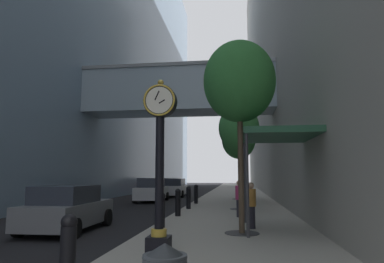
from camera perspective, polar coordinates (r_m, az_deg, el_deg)
The scene contains 19 objects.
ground_plane at distance 30.14m, azimuth 1.67°, elevation -11.00°, with size 110.00×110.00×0.00m, color black.
sidewalk_right at distance 32.97m, azimuth 7.25°, elevation -10.50°, with size 5.71×80.00×0.14m, color #9E998E.
building_block_left at distance 39.93m, azimuth -16.44°, elevation 17.97°, with size 22.68×80.00×37.69m.
street_clock at distance 8.66m, azimuth -5.41°, elevation -3.83°, with size 0.84×0.55×4.29m.
bollard_nearest at distance 6.10m, azimuth -19.98°, elevation -18.19°, with size 0.26×0.26×1.22m.
bollard_third at distance 12.45m, azimuth -5.12°, elevation -12.75°, with size 0.26×0.26×1.22m.
bollard_fourth at distance 15.76m, azimuth -2.36°, elevation -11.60°, with size 0.26×0.26×1.22m.
bollard_fifth at distance 19.10m, azimuth -0.58°, elevation -10.84°, with size 0.26×0.26×1.22m.
bollard_sixth at distance 22.44m, azimuth 0.67°, elevation -10.31°, with size 0.26×0.26×1.22m.
street_tree_near at distance 11.65m, azimuth 7.88°, elevation 8.14°, with size 2.40×2.40×6.32m.
street_tree_mid_near at distance 19.13m, azimuth 7.82°, elevation 0.50°, with size 2.25×2.25×5.72m.
street_tree_mid_far at distance 26.83m, azimuth 7.77°, elevation -1.39°, with size 2.60×2.60×6.06m.
pedestrian_walking at distance 12.37m, azimuth 9.84°, elevation -11.84°, with size 0.35×0.46×1.58m.
pedestrian_by_clock at distance 15.50m, azimuth 7.88°, elevation -10.87°, with size 0.46×0.46×1.60m.
storefront_awning at distance 12.27m, azimuth 13.90°, elevation -0.93°, with size 2.40×3.60×3.30m.
car_silver_near at distance 25.89m, azimuth -6.76°, elevation -9.71°, with size 2.09×4.19×1.75m.
car_red_mid at distance 43.09m, azimuth -3.26°, elevation -8.82°, with size 2.15×4.60×1.60m.
car_white_far at distance 31.63m, azimuth -2.85°, elevation -9.37°, with size 2.04×4.20×1.64m.
car_grey_trailing at distance 13.25m, azimuth -20.05°, elevation -11.99°, with size 2.13×4.15×1.61m.
Camera 1 is at (3.12, -2.91, 1.98)m, focal length 31.99 mm.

